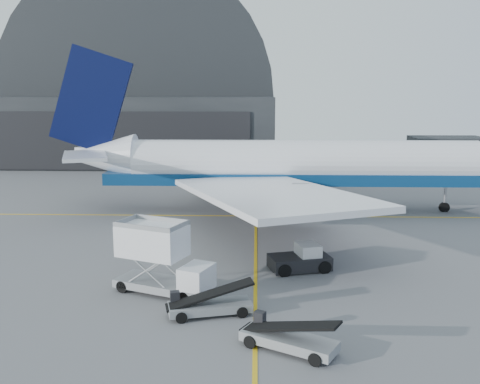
{
  "coord_description": "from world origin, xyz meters",
  "views": [
    {
      "loc": [
        0.01,
        -35.27,
        13.19
      ],
      "look_at": [
        -1.39,
        10.06,
        4.5
      ],
      "focal_mm": 40.0,
      "sensor_mm": 36.0,
      "label": 1
    }
  ],
  "objects_px": {
    "belt_loader_a": "(209,305)",
    "belt_loader_b": "(288,338)",
    "catering_truck": "(160,259)",
    "airliner": "(285,165)",
    "pushback_tug": "(301,260)"
  },
  "relations": [
    {
      "from": "belt_loader_a",
      "to": "belt_loader_b",
      "type": "distance_m",
      "value": 6.13
    },
    {
      "from": "catering_truck",
      "to": "belt_loader_a",
      "type": "distance_m",
      "value": 5.22
    },
    {
      "from": "catering_truck",
      "to": "belt_loader_a",
      "type": "relative_size",
      "value": 1.3
    },
    {
      "from": "belt_loader_b",
      "to": "airliner",
      "type": "bearing_deg",
      "value": 116.51
    },
    {
      "from": "pushback_tug",
      "to": "belt_loader_b",
      "type": "relative_size",
      "value": 0.94
    },
    {
      "from": "catering_truck",
      "to": "airliner",
      "type": "bearing_deg",
      "value": 91.6
    },
    {
      "from": "catering_truck",
      "to": "belt_loader_b",
      "type": "relative_size",
      "value": 1.34
    },
    {
      "from": "airliner",
      "to": "belt_loader_a",
      "type": "relative_size",
      "value": 9.63
    },
    {
      "from": "belt_loader_a",
      "to": "airliner",
      "type": "bearing_deg",
      "value": 64.26
    },
    {
      "from": "pushback_tug",
      "to": "belt_loader_a",
      "type": "height_order",
      "value": "belt_loader_a"
    },
    {
      "from": "pushback_tug",
      "to": "belt_loader_a",
      "type": "distance_m",
      "value": 10.34
    },
    {
      "from": "airliner",
      "to": "belt_loader_b",
      "type": "height_order",
      "value": "airliner"
    },
    {
      "from": "catering_truck",
      "to": "pushback_tug",
      "type": "relative_size",
      "value": 1.43
    },
    {
      "from": "belt_loader_a",
      "to": "belt_loader_b",
      "type": "relative_size",
      "value": 1.03
    },
    {
      "from": "airliner",
      "to": "pushback_tug",
      "type": "height_order",
      "value": "airliner"
    }
  ]
}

